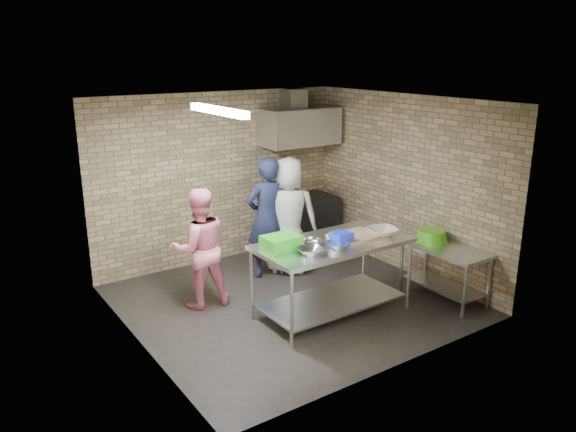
% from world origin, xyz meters
% --- Properties ---
extents(floor, '(4.20, 4.20, 0.00)m').
position_xyz_m(floor, '(0.00, 0.00, 0.00)').
color(floor, black).
rests_on(floor, ground).
extents(ceiling, '(4.20, 4.20, 0.00)m').
position_xyz_m(ceiling, '(0.00, 0.00, 2.70)').
color(ceiling, black).
rests_on(ceiling, ground).
extents(back_wall, '(4.20, 0.06, 2.70)m').
position_xyz_m(back_wall, '(0.00, 2.00, 1.35)').
color(back_wall, tan).
rests_on(back_wall, ground).
extents(front_wall, '(4.20, 0.06, 2.70)m').
position_xyz_m(front_wall, '(0.00, -2.00, 1.35)').
color(front_wall, tan).
rests_on(front_wall, ground).
extents(left_wall, '(0.06, 4.00, 2.70)m').
position_xyz_m(left_wall, '(-2.10, 0.00, 1.35)').
color(left_wall, tan).
rests_on(left_wall, ground).
extents(right_wall, '(0.06, 4.00, 2.70)m').
position_xyz_m(right_wall, '(2.10, 0.00, 1.35)').
color(right_wall, tan).
rests_on(right_wall, ground).
extents(prep_table, '(1.98, 0.99, 0.99)m').
position_xyz_m(prep_table, '(0.24, -0.60, 0.49)').
color(prep_table, silver).
rests_on(prep_table, floor).
extents(side_counter, '(0.60, 1.20, 0.75)m').
position_xyz_m(side_counter, '(1.80, -1.10, 0.38)').
color(side_counter, silver).
rests_on(side_counter, floor).
extents(stove, '(1.20, 0.70, 0.90)m').
position_xyz_m(stove, '(1.35, 1.65, 0.45)').
color(stove, black).
rests_on(stove, floor).
extents(range_hood, '(1.30, 0.60, 0.60)m').
position_xyz_m(range_hood, '(1.35, 1.70, 2.10)').
color(range_hood, silver).
rests_on(range_hood, back_wall).
extents(hood_duct, '(0.35, 0.30, 0.30)m').
position_xyz_m(hood_duct, '(1.35, 1.85, 2.55)').
color(hood_duct, '#A5A8AD').
rests_on(hood_duct, back_wall).
extents(wall_shelf, '(0.80, 0.20, 0.04)m').
position_xyz_m(wall_shelf, '(1.65, 1.89, 1.92)').
color(wall_shelf, '#3F2B19').
rests_on(wall_shelf, back_wall).
extents(fluorescent_fixture, '(0.10, 1.25, 0.08)m').
position_xyz_m(fluorescent_fixture, '(-1.00, 0.00, 2.64)').
color(fluorescent_fixture, white).
rests_on(fluorescent_fixture, ceiling).
extents(green_crate, '(0.44, 0.33, 0.18)m').
position_xyz_m(green_crate, '(-0.46, -0.48, 1.08)').
color(green_crate, green).
rests_on(green_crate, prep_table).
extents(blue_tub, '(0.22, 0.22, 0.14)m').
position_xyz_m(blue_tub, '(0.29, -0.70, 1.06)').
color(blue_tub, blue).
rests_on(blue_tub, prep_table).
extents(cutting_board, '(0.60, 0.46, 0.03)m').
position_xyz_m(cutting_board, '(0.59, -0.62, 1.00)').
color(cutting_board, tan).
rests_on(cutting_board, prep_table).
extents(mixing_bowl_a, '(0.37, 0.37, 0.08)m').
position_xyz_m(mixing_bowl_a, '(-0.26, -0.80, 1.03)').
color(mixing_bowl_a, '#ADB0B4').
rests_on(mixing_bowl_a, prep_table).
extents(mixing_bowl_b, '(0.28, 0.28, 0.07)m').
position_xyz_m(mixing_bowl_b, '(-0.06, -0.55, 1.03)').
color(mixing_bowl_b, '#A9ACB0').
rests_on(mixing_bowl_b, prep_table).
extents(mixing_bowl_c, '(0.34, 0.34, 0.07)m').
position_xyz_m(mixing_bowl_c, '(0.14, -0.82, 1.02)').
color(mixing_bowl_c, '#B8BBBF').
rests_on(mixing_bowl_c, prep_table).
extents(ceramic_bowl, '(0.46, 0.46, 0.09)m').
position_xyz_m(ceramic_bowl, '(0.94, -0.75, 1.03)').
color(ceramic_bowl, beige).
rests_on(ceramic_bowl, prep_table).
extents(green_basin, '(0.46, 0.46, 0.17)m').
position_xyz_m(green_basin, '(1.78, -0.85, 0.83)').
color(green_basin, '#59C626').
rests_on(green_basin, side_counter).
extents(bottle_red, '(0.07, 0.07, 0.18)m').
position_xyz_m(bottle_red, '(1.40, 1.89, 2.03)').
color(bottle_red, '#B22619').
rests_on(bottle_red, wall_shelf).
extents(bottle_green, '(0.06, 0.06, 0.15)m').
position_xyz_m(bottle_green, '(1.80, 1.89, 2.02)').
color(bottle_green, green).
rests_on(bottle_green, wall_shelf).
extents(man_navy, '(0.68, 0.46, 1.82)m').
position_xyz_m(man_navy, '(0.24, 0.98, 0.91)').
color(man_navy, black).
rests_on(man_navy, floor).
extents(woman_pink, '(0.87, 0.72, 1.61)m').
position_xyz_m(woman_pink, '(-1.04, 0.59, 0.81)').
color(woman_pink, pink).
rests_on(woman_pink, floor).
extents(woman_white, '(1.04, 0.99, 1.79)m').
position_xyz_m(woman_white, '(0.59, 0.91, 0.90)').
color(woman_white, silver).
rests_on(woman_white, floor).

